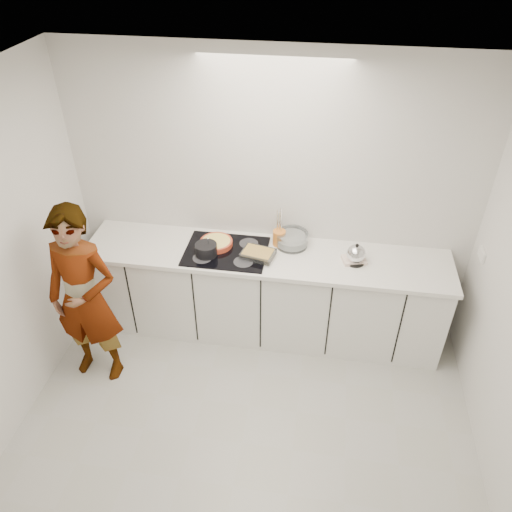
% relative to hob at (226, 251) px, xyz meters
% --- Properties ---
extents(floor, '(3.60, 3.20, 0.00)m').
position_rel_hob_xyz_m(floor, '(0.35, -1.26, -0.92)').
color(floor, '#ABABA3').
rests_on(floor, ground).
extents(ceiling, '(3.60, 3.20, 0.00)m').
position_rel_hob_xyz_m(ceiling, '(0.35, -1.26, 1.68)').
color(ceiling, white).
rests_on(ceiling, wall_back).
extents(wall_back, '(3.60, 0.00, 2.60)m').
position_rel_hob_xyz_m(wall_back, '(0.35, 0.34, 0.38)').
color(wall_back, silver).
rests_on(wall_back, ground).
extents(base_cabinets, '(3.20, 0.58, 0.87)m').
position_rel_hob_xyz_m(base_cabinets, '(0.35, 0.02, -0.48)').
color(base_cabinets, white).
rests_on(base_cabinets, floor).
extents(countertop, '(3.24, 0.64, 0.04)m').
position_rel_hob_xyz_m(countertop, '(0.35, 0.02, -0.03)').
color(countertop, white).
rests_on(countertop, base_cabinets).
extents(hob, '(0.72, 0.54, 0.01)m').
position_rel_hob_xyz_m(hob, '(0.00, 0.00, 0.00)').
color(hob, black).
rests_on(hob, countertop).
extents(tart_dish, '(0.30, 0.30, 0.05)m').
position_rel_hob_xyz_m(tart_dish, '(-0.10, 0.07, 0.03)').
color(tart_dish, '#B63D23').
rests_on(tart_dish, hob).
extents(saucepan, '(0.21, 0.21, 0.18)m').
position_rel_hob_xyz_m(saucepan, '(-0.16, -0.08, 0.06)').
color(saucepan, black).
rests_on(saucepan, hob).
extents(baking_dish, '(0.31, 0.26, 0.05)m').
position_rel_hob_xyz_m(baking_dish, '(0.29, -0.04, 0.04)').
color(baking_dish, silver).
rests_on(baking_dish, hob).
extents(mixing_bowl, '(0.36, 0.36, 0.13)m').
position_rel_hob_xyz_m(mixing_bowl, '(0.56, 0.19, 0.05)').
color(mixing_bowl, silver).
rests_on(mixing_bowl, countertop).
extents(tea_towel, '(0.23, 0.19, 0.03)m').
position_rel_hob_xyz_m(tea_towel, '(1.12, 0.03, 0.01)').
color(tea_towel, white).
rests_on(tea_towel, countertop).
extents(kettle, '(0.17, 0.17, 0.19)m').
position_rel_hob_xyz_m(kettle, '(1.12, 0.02, 0.07)').
color(kettle, black).
rests_on(kettle, countertop).
extents(utensil_crock, '(0.15, 0.15, 0.14)m').
position_rel_hob_xyz_m(utensil_crock, '(0.45, 0.19, 0.06)').
color(utensil_crock, orange).
rests_on(utensil_crock, countertop).
extents(cook, '(0.63, 0.43, 1.66)m').
position_rel_hob_xyz_m(cook, '(-1.02, -0.70, -0.09)').
color(cook, white).
rests_on(cook, floor).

